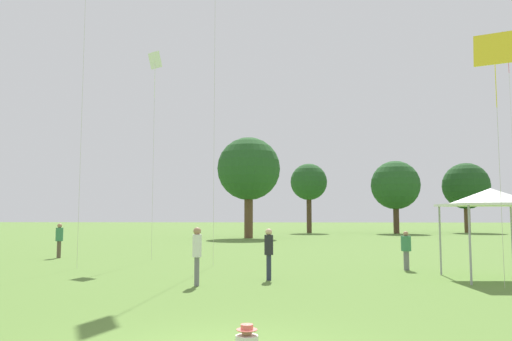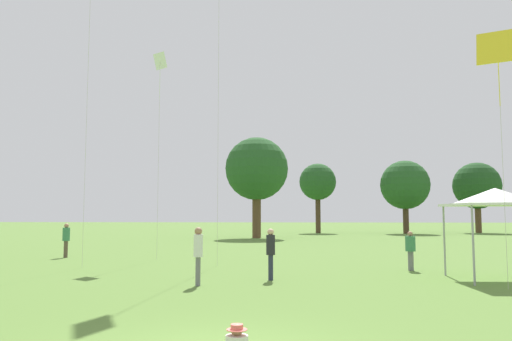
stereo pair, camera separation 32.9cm
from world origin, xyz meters
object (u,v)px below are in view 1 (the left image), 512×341
at_px(person_standing_1, 197,250).
at_px(distant_tree_2, 309,182).
at_px(person_standing_2, 269,249).
at_px(kite_6, 155,69).
at_px(distant_tree_0, 466,186).
at_px(kite_1, 508,49).
at_px(canopy_tent, 491,198).
at_px(person_standing_0, 406,247).
at_px(person_standing_3, 59,237).
at_px(kite_4, 494,53).
at_px(distant_tree_1, 395,185).
at_px(distant_tree_3, 249,169).

bearing_deg(person_standing_1, distant_tree_2, -155.55).
bearing_deg(person_standing_2, kite_6, 44.63).
distance_m(person_standing_1, distant_tree_2, 48.67).
bearing_deg(distant_tree_0, kite_1, -105.08).
bearing_deg(distant_tree_0, kite_6, -126.23).
xyz_separation_m(person_standing_1, canopy_tent, (9.94, 2.13, 1.69)).
height_order(person_standing_0, person_standing_1, person_standing_1).
bearing_deg(kite_1, person_standing_3, 48.36).
relative_size(kite_4, distant_tree_0, 0.90).
bearing_deg(distant_tree_2, person_standing_0, -87.60).
distance_m(kite_1, distant_tree_0, 35.53).
bearing_deg(canopy_tent, kite_4, -104.58).
bearing_deg(distant_tree_1, canopy_tent, -98.28).
bearing_deg(kite_4, kite_6, -145.00).
bearing_deg(person_standing_2, person_standing_0, -52.26).
bearing_deg(person_standing_2, canopy_tent, -80.15).
height_order(person_standing_1, kite_6, kite_6).
relative_size(distant_tree_0, distant_tree_1, 1.00).
xyz_separation_m(person_standing_0, distant_tree_3, (-8.44, 28.24, 5.83)).
distance_m(distant_tree_0, distant_tree_1, 10.21).
bearing_deg(distant_tree_3, canopy_tent, -70.98).
bearing_deg(kite_6, person_standing_0, -119.60).
relative_size(person_standing_3, distant_tree_1, 0.20).
bearing_deg(person_standing_1, person_standing_3, -106.11).
bearing_deg(canopy_tent, kite_1, 63.09).
bearing_deg(distant_tree_1, person_standing_0, -101.90).
bearing_deg(distant_tree_0, canopy_tent, -108.73).
relative_size(person_standing_1, person_standing_3, 1.03).
height_order(kite_4, distant_tree_3, distant_tree_3).
distance_m(person_standing_3, distant_tree_1, 44.79).
height_order(kite_4, distant_tree_2, distant_tree_2).
xyz_separation_m(person_standing_0, distant_tree_0, (18.39, 44.69, 5.01)).
distance_m(canopy_tent, distant_tree_0, 50.29).
bearing_deg(canopy_tent, distant_tree_2, 95.09).
xyz_separation_m(person_standing_1, distant_tree_2, (5.86, 48.03, 5.26)).
bearing_deg(person_standing_2, distant_tree_2, 0.79).
height_order(kite_6, distant_tree_0, kite_6).
height_order(person_standing_2, distant_tree_1, distant_tree_1).
distance_m(person_standing_0, person_standing_2, 6.46).
xyz_separation_m(kite_4, distant_tree_0, (16.66, 49.64, -1.38)).
distance_m(person_standing_1, kite_1, 26.08).
height_order(kite_1, kite_4, kite_1).
distance_m(person_standing_3, distant_tree_3, 25.48).
bearing_deg(person_standing_3, distant_tree_0, 131.87).
relative_size(person_standing_1, person_standing_2, 1.04).
xyz_separation_m(person_standing_2, kite_1, (14.77, 14.49, 11.70)).
bearing_deg(distant_tree_2, kite_1, -70.84).
height_order(person_standing_1, distant_tree_1, distant_tree_1).
bearing_deg(canopy_tent, person_standing_3, 157.99).
relative_size(person_standing_0, kite_6, 0.15).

